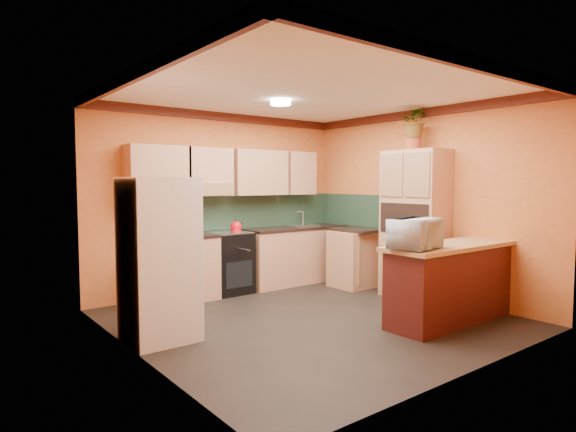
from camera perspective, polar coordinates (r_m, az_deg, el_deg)
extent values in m
plane|color=black|center=(5.95, 2.69, -12.07)|extent=(4.20, 4.20, 0.00)
cube|color=white|center=(5.82, 2.78, 14.42)|extent=(4.20, 4.20, 0.04)
cube|color=orange|center=(7.45, -7.80, 1.67)|extent=(4.20, 0.04, 2.70)
cube|color=orange|center=(4.35, 20.98, -0.19)|extent=(4.20, 0.04, 2.70)
cube|color=orange|center=(4.65, -17.36, 0.15)|extent=(0.04, 4.20, 2.70)
cube|color=orange|center=(7.27, 15.45, 1.51)|extent=(0.04, 4.20, 2.70)
cube|color=#203C2D|center=(7.58, -6.11, 0.47)|extent=(3.70, 0.02, 0.53)
cube|color=#203C2D|center=(8.18, 7.51, 0.72)|extent=(0.02, 1.40, 0.53)
cube|color=tan|center=(7.35, -6.50, 5.16)|extent=(3.10, 0.34, 0.70)
cylinder|color=white|center=(6.27, -0.88, 13.29)|extent=(0.26, 0.26, 0.06)
cube|color=tan|center=(7.58, -2.95, -5.17)|extent=(3.65, 0.60, 0.88)
cube|color=black|center=(7.52, -2.96, -1.71)|extent=(3.65, 0.62, 0.04)
cube|color=black|center=(7.25, -7.03, -5.50)|extent=(0.58, 0.58, 0.91)
cube|color=silver|center=(7.99, 1.61, -1.12)|extent=(0.48, 0.40, 0.03)
cube|color=tan|center=(7.76, 8.22, -5.00)|extent=(0.60, 0.80, 0.88)
cube|color=black|center=(7.70, 8.25, -1.62)|extent=(0.62, 0.80, 0.04)
cube|color=silver|center=(5.18, -15.07, -4.99)|extent=(0.68, 0.66, 1.70)
cube|color=tan|center=(7.03, 14.77, -1.01)|extent=(0.48, 0.90, 2.10)
cylinder|color=#A04126|center=(7.06, 14.61, 8.20)|extent=(0.22, 0.22, 0.16)
imported|color=tan|center=(7.09, 14.65, 10.79)|extent=(0.53, 0.49, 0.48)
cube|color=#4C1211|center=(6.05, 18.77, -7.73)|extent=(1.80, 0.55, 0.88)
cube|color=tan|center=(5.98, 18.87, -3.36)|extent=(1.90, 0.65, 0.05)
imported|color=silver|center=(5.39, 14.85, -2.02)|extent=(0.67, 0.53, 0.33)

